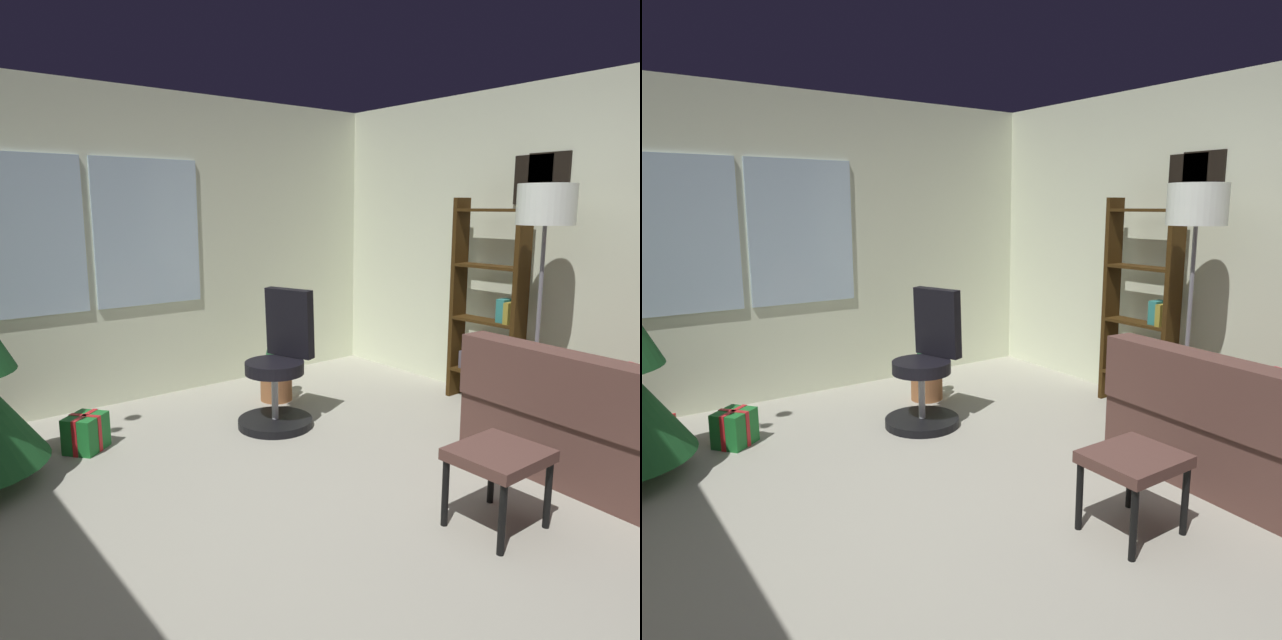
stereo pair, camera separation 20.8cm
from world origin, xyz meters
TOP-DOWN VIEW (x-y plane):
  - ground_plane at (0.00, 0.00)m, footprint 4.84×5.48m
  - wall_back_with_windows at (-0.02, 2.79)m, footprint 4.84×0.12m
  - wall_right_with_frames at (2.47, -0.00)m, footprint 0.12×5.48m
  - footstool at (0.60, -0.42)m, footprint 0.45×0.40m
  - gift_box_red at (-1.23, 2.14)m, footprint 0.35×0.36m
  - gift_box_green at (-0.73, 1.91)m, footprint 0.33×0.32m
  - office_chair at (0.58, 1.50)m, footprint 0.57×0.56m
  - bookshelf at (2.20, 0.83)m, footprint 0.18×0.64m
  - floor_lamp at (1.94, 0.22)m, footprint 0.40×0.40m
  - potted_plant at (0.90, 2.00)m, footprint 0.36×0.34m

SIDE VIEW (x-z plane):
  - ground_plane at x=0.00m, z-range -0.10..0.00m
  - gift_box_red at x=-1.23m, z-range 0.00..0.21m
  - gift_box_green at x=-0.73m, z-range 0.00..0.25m
  - potted_plant at x=0.90m, z-range -0.09..0.56m
  - footstool at x=0.60m, z-range 0.15..0.57m
  - office_chair at x=0.58m, z-range -0.12..0.91m
  - bookshelf at x=2.20m, z-range -0.10..1.60m
  - wall_right_with_frames at x=2.47m, z-range 0.00..2.58m
  - wall_back_with_windows at x=-0.02m, z-range 0.01..2.58m
  - floor_lamp at x=1.94m, z-range 0.65..2.43m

